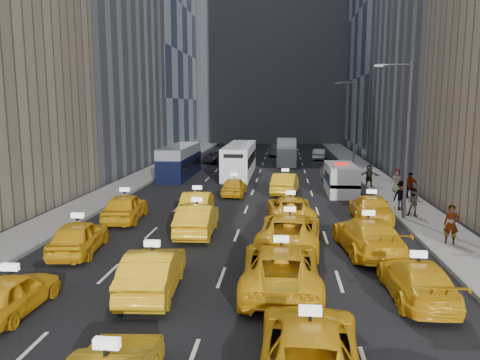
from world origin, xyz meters
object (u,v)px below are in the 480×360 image
(nypd_van, at_px, (341,179))
(pedestrian_0, at_px, (451,224))
(double_decker, at_px, (180,162))
(box_truck, at_px, (286,152))
(taxi_2, at_px, (309,348))
(city_bus, at_px, (240,160))

(nypd_van, relative_size, pedestrian_0, 3.10)
(double_decker, bearing_deg, box_truck, 38.07)
(taxi_2, distance_m, box_truck, 42.15)
(double_decker, bearing_deg, taxi_2, -79.54)
(nypd_van, distance_m, double_decker, 15.79)
(nypd_van, xyz_separation_m, pedestrian_0, (3.53, -13.26, 0.01))
(taxi_2, height_order, pedestrian_0, pedestrian_0)
(nypd_van, height_order, pedestrian_0, nypd_van)
(nypd_van, bearing_deg, box_truck, 95.46)
(city_bus, bearing_deg, nypd_van, -46.39)
(nypd_van, bearing_deg, taxi_2, -105.90)
(double_decker, xyz_separation_m, pedestrian_0, (17.49, -20.63, -0.33))
(nypd_van, xyz_separation_m, box_truck, (-4.01, 17.46, 0.32))
(taxi_2, height_order, city_bus, city_bus)
(taxi_2, relative_size, pedestrian_0, 2.88)
(double_decker, relative_size, pedestrian_0, 5.40)
(taxi_2, relative_size, double_decker, 0.53)
(box_truck, relative_size, pedestrian_0, 3.36)
(pedestrian_0, bearing_deg, double_decker, 145.43)
(double_decker, xyz_separation_m, box_truck, (9.95, 10.09, -0.02))
(taxi_2, distance_m, city_bus, 33.87)
(city_bus, relative_size, pedestrian_0, 6.16)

